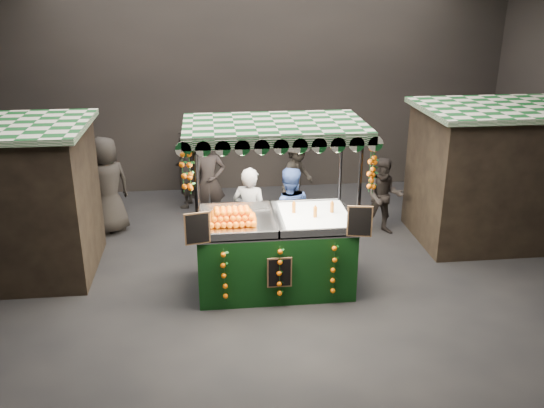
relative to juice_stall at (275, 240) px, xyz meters
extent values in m
plane|color=black|center=(-0.02, 0.06, -0.85)|extent=(12.00, 12.00, 0.00)
cube|color=black|center=(-0.02, 5.06, 1.65)|extent=(12.00, 0.10, 5.00)
cube|color=black|center=(-0.02, -4.94, 1.65)|extent=(12.00, 0.10, 5.00)
cube|color=black|center=(-4.42, 1.06, 0.40)|extent=(2.80, 2.00, 2.50)
cube|color=black|center=(4.38, 1.56, 0.40)|extent=(2.80, 2.00, 2.50)
cube|color=#104D1C|center=(4.38, 1.56, 1.70)|extent=(3.00, 2.20, 0.10)
cube|color=black|center=(-0.01, 0.04, -0.30)|extent=(2.44, 1.33, 1.11)
cube|color=#ACAFB3|center=(-0.01, 0.04, 0.28)|extent=(2.44, 1.33, 0.04)
cylinder|color=black|center=(-1.20, -0.59, 0.48)|extent=(0.06, 0.06, 2.66)
cylinder|color=black|center=(1.18, -0.59, 0.48)|extent=(0.06, 0.06, 2.66)
cylinder|color=black|center=(-1.20, 0.68, 0.48)|extent=(0.06, 0.06, 2.66)
cylinder|color=black|center=(1.18, 0.68, 0.48)|extent=(0.06, 0.06, 2.66)
cube|color=#104D1C|center=(-0.01, 0.04, 1.85)|extent=(2.72, 1.61, 0.09)
cube|color=white|center=(0.66, 0.04, 0.34)|extent=(1.09, 1.20, 0.09)
cube|color=black|center=(-1.21, -0.65, 0.53)|extent=(0.37, 0.11, 0.49)
cube|color=black|center=(1.19, -0.65, 0.53)|extent=(0.37, 0.11, 0.49)
cube|color=black|center=(-0.01, -0.67, -0.25)|extent=(0.38, 0.03, 0.49)
imported|color=gray|center=(-0.32, 1.09, 0.01)|extent=(0.75, 0.64, 1.73)
imported|color=navy|center=(0.37, 1.09, 0.00)|extent=(0.88, 0.71, 1.71)
imported|color=black|center=(-1.01, 2.83, 0.06)|extent=(0.71, 0.50, 1.83)
imported|color=black|center=(2.38, 1.98, -0.08)|extent=(0.84, 0.71, 1.55)
imported|color=#282320|center=(-1.29, 4.45, -0.06)|extent=(1.01, 0.79, 1.59)
imported|color=#2A2522|center=(0.88, 3.43, -0.07)|extent=(1.14, 1.13, 1.58)
imported|color=#282421|center=(-3.00, 2.66, 0.12)|extent=(1.14, 1.06, 1.95)
imported|color=black|center=(3.66, 2.77, -0.02)|extent=(1.13, 1.61, 1.68)
imported|color=black|center=(-1.52, 3.94, 0.01)|extent=(0.51, 0.69, 1.73)
camera|label=1|loc=(-1.01, -8.52, 3.86)|focal=38.84mm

